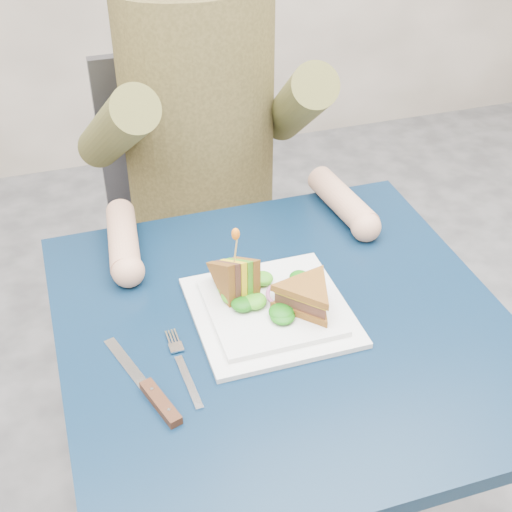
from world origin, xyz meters
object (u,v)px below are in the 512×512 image
object	(u,v)px
plate	(271,310)
chair	(195,211)
sandwich_upright	(237,279)
table	(284,357)
knife	(154,395)
diner	(199,90)
sandwich_flat	(307,296)
fork	(184,369)

from	to	relation	value
plate	chair	bearing A→B (deg)	88.48
sandwich_upright	table	bearing A→B (deg)	-49.34
plate	knife	distance (m)	0.26
diner	knife	xyz separation A→B (m)	(-0.24, -0.66, -0.18)
table	knife	xyz separation A→B (m)	(-0.24, -0.10, 0.09)
chair	table	bearing A→B (deg)	-90.00
sandwich_flat	chair	bearing A→B (deg)	93.23
table	chair	xyz separation A→B (m)	(0.00, 0.67, -0.11)
sandwich_upright	knife	size ratio (longest dim) A/B	0.57
chair	sandwich_flat	world-z (taller)	chair
sandwich_flat	diner	bearing A→B (deg)	93.88
table	fork	distance (m)	0.21
table	fork	xyz separation A→B (m)	(-0.19, -0.06, 0.08)
plate	sandwich_upright	bearing A→B (deg)	135.79
sandwich_flat	knife	xyz separation A→B (m)	(-0.28, -0.10, -0.04)
chair	knife	bearing A→B (deg)	-107.49
table	fork	bearing A→B (deg)	-163.19
fork	plate	bearing A→B (deg)	26.61
diner	sandwich_upright	size ratio (longest dim) A/B	6.06
chair	sandwich_upright	distance (m)	0.65
chair	fork	xyz separation A→B (m)	(-0.19, -0.73, 0.19)
table	sandwich_flat	world-z (taller)	sandwich_flat
plate	fork	xyz separation A→B (m)	(-0.17, -0.09, -0.01)
table	diner	world-z (taller)	diner
sandwich_upright	sandwich_flat	bearing A→B (deg)	-34.66
plate	sandwich_flat	xyz separation A→B (m)	(0.06, -0.03, 0.04)
table	knife	distance (m)	0.28
sandwich_upright	diner	bearing A→B (deg)	82.60
diner	sandwich_flat	world-z (taller)	diner
sandwich_flat	knife	bearing A→B (deg)	-160.04
sandwich_flat	table	bearing A→B (deg)	-174.21
chair	sandwich_flat	size ratio (longest dim) A/B	5.39
diner	sandwich_flat	xyz separation A→B (m)	(0.04, -0.56, -0.14)
plate	fork	size ratio (longest dim) A/B	1.45
chair	diner	distance (m)	0.39
chair	fork	bearing A→B (deg)	-104.43
diner	fork	distance (m)	0.67
plate	fork	distance (m)	0.19
chair	sandwich_upright	world-z (taller)	chair
diner	fork	xyz separation A→B (m)	(-0.19, -0.62, -0.18)
diner	plate	distance (m)	0.56
plate	knife	world-z (taller)	plate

